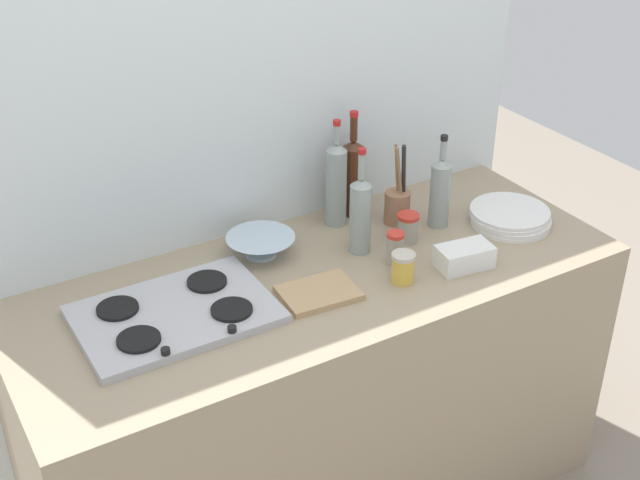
{
  "coord_description": "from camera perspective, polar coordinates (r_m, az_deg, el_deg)",
  "views": [
    {
      "loc": [
        -1.06,
        -1.79,
        2.22
      ],
      "look_at": [
        0.0,
        0.0,
        1.02
      ],
      "focal_mm": 47.86,
      "sensor_mm": 36.0,
      "label": 1
    }
  ],
  "objects": [
    {
      "name": "plate_stack",
      "position": [
        2.79,
        12.6,
        1.51
      ],
      "size": [
        0.26,
        0.26,
        0.05
      ],
      "color": "white",
      "rests_on": "counter_block"
    },
    {
      "name": "backsplash_panel",
      "position": [
        2.67,
        -4.18,
        4.89
      ],
      "size": [
        1.9,
        0.06,
        2.19
      ],
      "primitive_type": "cube",
      "color": "silver",
      "rests_on": "ground"
    },
    {
      "name": "wine_bottle_mid_right",
      "position": [
        2.7,
        8.04,
        3.27
      ],
      "size": [
        0.07,
        0.07,
        0.31
      ],
      "color": "gray",
      "rests_on": "counter_block"
    },
    {
      "name": "condiment_jar_rear",
      "position": [
        2.43,
        5.56,
        -1.84
      ],
      "size": [
        0.07,
        0.07,
        0.09
      ],
      "color": "gold",
      "rests_on": "counter_block"
    },
    {
      "name": "cutting_board",
      "position": [
        2.38,
        -0.09,
        -3.56
      ],
      "size": [
        0.22,
        0.17,
        0.02
      ],
      "primitive_type": "cube",
      "rotation": [
        0.0,
        0.0,
        -0.08
      ],
      "color": "tan",
      "rests_on": "counter_block"
    },
    {
      "name": "counter_block",
      "position": [
        2.74,
        0.0,
        -10.38
      ],
      "size": [
        1.8,
        0.7,
        0.9
      ],
      "primitive_type": "cube",
      "color": "tan",
      "rests_on": "ground"
    },
    {
      "name": "condiment_jar_front",
      "position": [
        2.51,
        5.04,
        -0.53
      ],
      "size": [
        0.05,
        0.05,
        0.1
      ],
      "color": "#9E998C",
      "rests_on": "counter_block"
    },
    {
      "name": "butter_dish",
      "position": [
        2.53,
        9.62,
        -1.1
      ],
      "size": [
        0.17,
        0.11,
        0.07
      ],
      "primitive_type": "cube",
      "rotation": [
        0.0,
        0.0,
        -0.14
      ],
      "color": "white",
      "rests_on": "counter_block"
    },
    {
      "name": "condiment_jar_spare",
      "position": [
        2.63,
        5.88,
        0.82
      ],
      "size": [
        0.07,
        0.07,
        0.09
      ],
      "color": "#9E998C",
      "rests_on": "counter_block"
    },
    {
      "name": "stovetop_hob",
      "position": [
        2.32,
        -9.66,
        -4.89
      ],
      "size": [
        0.52,
        0.36,
        0.04
      ],
      "color": "#B2B2B7",
      "rests_on": "counter_block"
    },
    {
      "name": "wine_bottle_rightmost",
      "position": [
        2.53,
        2.72,
        1.79
      ],
      "size": [
        0.07,
        0.07,
        0.34
      ],
      "color": "gray",
      "rests_on": "counter_block"
    },
    {
      "name": "wine_bottle_mid_left",
      "position": [
        2.68,
        1.09,
        3.84
      ],
      "size": [
        0.07,
        0.07,
        0.35
      ],
      "color": "gray",
      "rests_on": "counter_block"
    },
    {
      "name": "wine_bottle_leftmost",
      "position": [
        2.74,
        2.2,
        4.34
      ],
      "size": [
        0.07,
        0.07,
        0.35
      ],
      "color": "#472314",
      "rests_on": "counter_block"
    },
    {
      "name": "mixing_bowl",
      "position": [
        2.56,
        -3.98,
        -0.33
      ],
      "size": [
        0.21,
        0.21,
        0.06
      ],
      "color": "silver",
      "rests_on": "counter_block"
    },
    {
      "name": "utensil_crock",
      "position": [
        2.73,
        5.21,
        2.4
      ],
      "size": [
        0.08,
        0.08,
        0.28
      ],
      "color": "#996B4C",
      "rests_on": "counter_block"
    }
  ]
}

